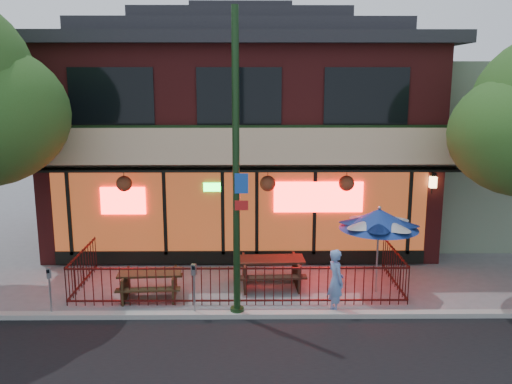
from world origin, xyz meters
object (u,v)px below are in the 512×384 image
pedestrian (336,281)px  parking_meter_near (194,281)px  street_light (236,184)px  patio_umbrella (379,219)px  parking_meter_far (50,284)px  picnic_table_left (150,280)px  picnic_table_right (270,268)px

pedestrian → parking_meter_near: bearing=77.2°
pedestrian → street_light: bearing=78.8°
street_light → patio_umbrella: street_light is taller
parking_meter_near → parking_meter_far: bearing=180.0°
picnic_table_left → parking_meter_far: (-2.11, -1.14, 0.36)m
picnic_table_left → parking_meter_far: bearing=-151.6°
picnic_table_right → picnic_table_left: bearing=-166.4°
street_light → picnic_table_left: (-2.25, 1.14, -2.70)m
picnic_table_right → parking_meter_near: size_ratio=1.47×
picnic_table_left → parking_meter_far: parking_meter_far is taller
picnic_table_left → patio_umbrella: 6.05m
parking_meter_far → street_light: bearing=-0.0°
picnic_table_left → parking_meter_far: 2.43m
picnic_table_right → parking_meter_far: size_ratio=1.56×
pedestrian → parking_meter_far: size_ratio=1.30×
street_light → parking_meter_far: (-4.36, 0.00, -2.34)m
street_light → picnic_table_left: bearing=153.0°
patio_umbrella → parking_meter_near: size_ratio=1.81×
picnic_table_right → pedestrian: 2.27m
street_light → parking_meter_far: 4.95m
patio_umbrella → parking_meter_far: 8.17m
picnic_table_right → parking_meter_near: (-1.85, -1.89, 0.36)m
street_light → pedestrian: bearing=5.0°
street_light → pedestrian: 3.34m
patio_umbrella → parking_meter_far: (-7.95, -1.44, -1.16)m
street_light → patio_umbrella: (3.60, 1.45, -1.18)m
picnic_table_left → pedestrian: pedestrian is taller
picnic_table_left → parking_meter_near: parking_meter_near is taller
picnic_table_left → picnic_table_right: (3.09, 0.75, 0.06)m
street_light → pedestrian: (2.34, 0.20, -2.37)m
parking_meter_far → picnic_table_left: bearing=28.4°
picnic_table_left → patio_umbrella: (5.85, 0.30, 1.52)m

